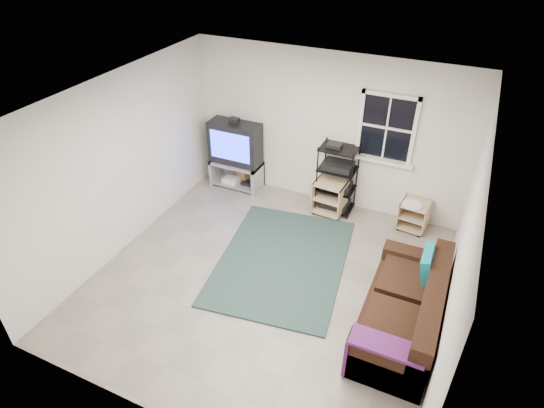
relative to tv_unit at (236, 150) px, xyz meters
The scene contains 8 objects.
room 2.64m from the tv_unit, ahead, with size 4.60×4.62×4.60m.
tv_unit is the anchor object (origin of this frame).
av_rack 1.89m from the tv_unit, ahead, with size 0.61×0.44×1.21m.
side_table_left 1.88m from the tv_unit, ahead, with size 0.54×0.54×0.59m.
side_table_right 3.23m from the tv_unit, ahead, with size 0.47×0.47×0.50m.
sofa 4.11m from the tv_unit, 32.12° to the right, with size 0.86×1.94×0.89m.
shag_rug 2.39m from the tv_unit, 45.11° to the right, with size 1.77×2.44×0.03m, color #332116.
paper_bag 0.58m from the tv_unit, 62.41° to the left, with size 0.25×0.16×0.36m, color olive.
Camera 1 is at (2.01, -4.25, 4.45)m, focal length 30.00 mm.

